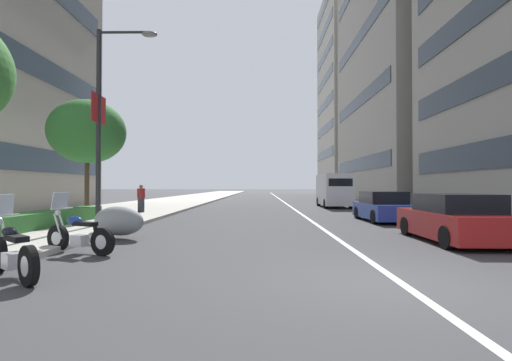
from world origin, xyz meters
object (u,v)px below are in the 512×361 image
motorcycle_mid_row (79,235)px  delivery_van_ahead (334,190)px  motorcycle_nearest_camera (12,253)px  car_mid_block_traffic (383,207)px  car_lead_in_lane (454,219)px  street_tree_near_plaza_corner (87,132)px  motorcycle_by_sign_pole (118,221)px  pedestrian_on_plaza (141,198)px  street_lamp_with_banners (108,106)px

motorcycle_mid_row → delivery_van_ahead: bearing=-92.9°
motorcycle_nearest_camera → car_mid_block_traffic: (11.08, -10.18, 0.21)m
car_lead_in_lane → street_tree_near_plaza_corner: street_tree_near_plaza_corner is taller
street_tree_near_plaza_corner → delivery_van_ahead: bearing=-52.7°
motorcycle_by_sign_pole → car_mid_block_traffic: size_ratio=0.50×
car_lead_in_lane → pedestrian_on_plaza: 16.27m
motorcycle_by_sign_pole → street_tree_near_plaza_corner: bearing=-32.5°
motorcycle_nearest_camera → car_mid_block_traffic: 15.05m
car_lead_in_lane → street_tree_near_plaza_corner: 16.56m
car_mid_block_traffic → car_lead_in_lane: bearing=179.2°
delivery_van_ahead → street_tree_near_plaza_corner: 18.30m
motorcycle_by_sign_pole → street_lamp_with_banners: 5.11m
motorcycle_mid_row → motorcycle_by_sign_pole: 2.60m
motorcycle_nearest_camera → car_lead_in_lane: motorcycle_nearest_camera is taller
car_mid_block_traffic → delivery_van_ahead: bearing=-0.3°
car_lead_in_lane → street_tree_near_plaza_corner: size_ratio=0.74×
motorcycle_mid_row → delivery_van_ahead: delivery_van_ahead is taller
motorcycle_nearest_camera → pedestrian_on_plaza: pedestrian_on_plaza is taller
pedestrian_on_plaza → motorcycle_by_sign_pole: bearing=-61.3°
delivery_van_ahead → street_tree_near_plaza_corner: size_ratio=0.98×
motorcycle_by_sign_pole → delivery_van_ahead: 20.48m
street_lamp_with_banners → car_mid_block_traffic: bearing=-73.7°
motorcycle_by_sign_pole → pedestrian_on_plaza: pedestrian_on_plaza is taller
motorcycle_mid_row → car_mid_block_traffic: motorcycle_mid_row is taller
car_lead_in_lane → street_tree_near_plaza_corner: (7.35, 14.37, 3.69)m
motorcycle_by_sign_pole → delivery_van_ahead: delivery_van_ahead is taller
car_lead_in_lane → car_mid_block_traffic: size_ratio=1.02×
motorcycle_nearest_camera → street_tree_near_plaza_corner: street_tree_near_plaza_corner is taller
motorcycle_by_sign_pole → street_tree_near_plaza_corner: size_ratio=0.36×
delivery_van_ahead → motorcycle_mid_row: bearing=154.4°
motorcycle_nearest_camera → street_tree_near_plaza_corner: size_ratio=0.31×
car_mid_block_traffic → pedestrian_on_plaza: pedestrian_on_plaza is taller
motorcycle_mid_row → street_lamp_with_banners: bearing=-50.7°
motorcycle_by_sign_pole → delivery_van_ahead: size_ratio=0.37×
motorcycle_by_sign_pole → pedestrian_on_plaza: 10.01m
motorcycle_mid_row → street_tree_near_plaza_corner: size_ratio=0.35×
car_mid_block_traffic → street_tree_near_plaza_corner: street_tree_near_plaza_corner is taller
motorcycle_by_sign_pole → car_lead_in_lane: car_lead_in_lane is taller
delivery_van_ahead → pedestrian_on_plaza: bearing=123.4°
motorcycle_nearest_camera → car_lead_in_lane: bearing=-116.2°
motorcycle_mid_row → car_lead_in_lane: size_ratio=0.48×
car_lead_in_lane → delivery_van_ahead: bearing=0.8°
delivery_van_ahead → motorcycle_nearest_camera: bearing=157.0°
motorcycle_mid_row → pedestrian_on_plaza: 12.56m
motorcycle_mid_row → car_lead_in_lane: bearing=-145.0°
motorcycle_nearest_camera → street_tree_near_plaza_corner: (11.88, 4.22, 3.91)m
motorcycle_mid_row → motorcycle_by_sign_pole: motorcycle_mid_row is taller
car_mid_block_traffic → delivery_van_ahead: delivery_van_ahead is taller
car_mid_block_traffic → motorcycle_nearest_camera: bearing=136.9°
street_tree_near_plaza_corner → street_lamp_with_banners: bearing=-146.9°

